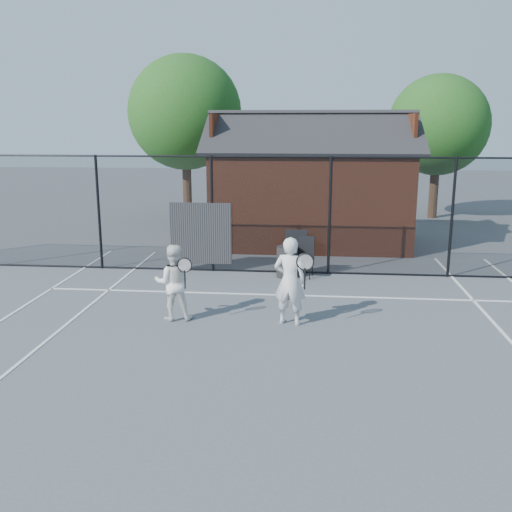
# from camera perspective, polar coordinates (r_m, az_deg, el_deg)

# --- Properties ---
(ground) EXTENTS (80.00, 80.00, 0.00)m
(ground) POSITION_cam_1_polar(r_m,az_deg,el_deg) (10.06, 2.19, -8.93)
(ground) COLOR #4E5359
(ground) RESTS_ON ground
(court_lines) EXTENTS (11.02, 18.00, 0.01)m
(court_lines) POSITION_cam_1_polar(r_m,az_deg,el_deg) (8.84, 1.67, -12.10)
(court_lines) COLOR silver
(court_lines) RESTS_ON ground
(fence) EXTENTS (22.04, 3.00, 3.00)m
(fence) POSITION_cam_1_polar(r_m,az_deg,el_deg) (14.52, 2.20, 3.87)
(fence) COLOR black
(fence) RESTS_ON ground
(clubhouse) EXTENTS (6.50, 4.36, 4.19)m
(clubhouse) POSITION_cam_1_polar(r_m,az_deg,el_deg) (18.44, 5.46, 6.29)
(clubhouse) COLOR #5F2916
(clubhouse) RESTS_ON ground
(tree_left) EXTENTS (4.48, 4.48, 6.44)m
(tree_left) POSITION_cam_1_polar(r_m,az_deg,el_deg) (23.36, -7.10, 14.01)
(tree_left) COLOR #352415
(tree_left) RESTS_ON ground
(tree_right) EXTENTS (3.97, 3.97, 5.70)m
(tree_right) POSITION_cam_1_polar(r_m,az_deg,el_deg) (24.33, 17.76, 12.33)
(tree_right) COLOR #352415
(tree_right) RESTS_ON ground
(player_front) EXTENTS (0.80, 0.62, 1.71)m
(player_front) POSITION_cam_1_polar(r_m,az_deg,el_deg) (10.86, 3.42, -2.50)
(player_front) COLOR silver
(player_front) RESTS_ON ground
(player_back) EXTENTS (0.86, 0.69, 1.51)m
(player_back) POSITION_cam_1_polar(r_m,az_deg,el_deg) (11.23, -8.26, -2.62)
(player_back) COLOR white
(player_back) RESTS_ON ground
(chair_left) EXTENTS (0.58, 0.60, 1.14)m
(chair_left) POSITION_cam_1_polar(r_m,az_deg,el_deg) (14.28, 3.94, 0.11)
(chair_left) COLOR black
(chair_left) RESTS_ON ground
(chair_right) EXTENTS (0.55, 0.57, 1.00)m
(chair_right) POSITION_cam_1_polar(r_m,az_deg,el_deg) (14.29, 4.76, -0.19)
(chair_right) COLOR black
(chair_right) RESTS_ON ground
(waste_bin) EXTENTS (0.62, 0.62, 0.78)m
(waste_bin) POSITION_cam_1_polar(r_m,az_deg,el_deg) (14.32, 3.13, -0.58)
(waste_bin) COLOR black
(waste_bin) RESTS_ON ground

